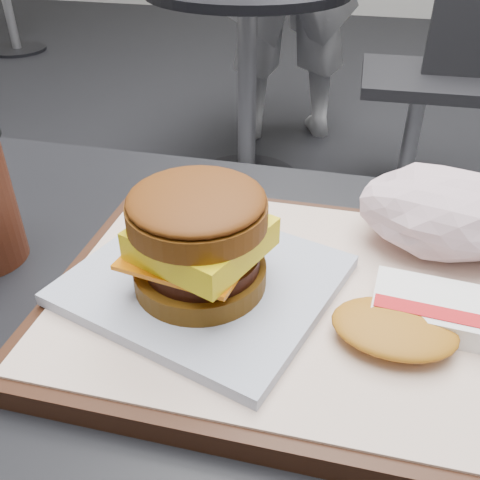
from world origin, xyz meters
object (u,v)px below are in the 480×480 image
Objects in this scene: serving_tray at (296,301)px; hash_brown at (418,317)px; breakfast_sandwich at (201,249)px; neighbor_table at (247,45)px; crumpled_wrapper at (446,212)px; neighbor_chair at (446,66)px.

hash_brown is (0.09, -0.02, 0.02)m from serving_tray.
breakfast_sandwich is 0.31× the size of neighbor_table.
crumpled_wrapper is at bearing -71.15° from neighbor_table.
neighbor_table is (-0.49, 1.62, -0.25)m from hash_brown.
hash_brown is (0.16, -0.01, -0.03)m from breakfast_sandwich.
hash_brown is at bearing -96.85° from neighbor_chair.
hash_brown is 1.71m from neighbor_table.
hash_brown is at bearing -1.84° from breakfast_sandwich.
breakfast_sandwich is at bearing -148.77° from crumpled_wrapper.
serving_tray is 0.43× the size of neighbor_chair.
breakfast_sandwich is 1.62× the size of crumpled_wrapper.
serving_tray is at bearing -139.73° from crumpled_wrapper.
neighbor_table is at bearing -175.32° from neighbor_chair.
serving_tray is at bearing 166.41° from hash_brown.
breakfast_sandwich reaches higher than serving_tray.
breakfast_sandwich is 0.21m from crumpled_wrapper.
neighbor_table is at bearing 104.11° from serving_tray.
breakfast_sandwich is 1.91× the size of hash_brown.
breakfast_sandwich reaches higher than hash_brown.
neighbor_chair reaches higher than serving_tray.
hash_brown is 0.85× the size of crumpled_wrapper.
breakfast_sandwich reaches higher than crumpled_wrapper.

